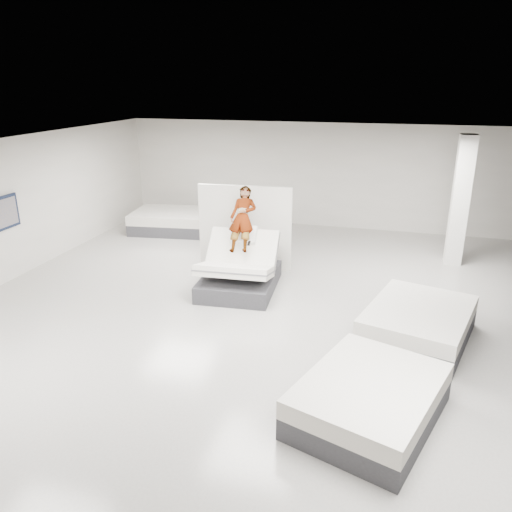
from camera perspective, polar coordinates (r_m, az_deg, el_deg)
name	(u,v)px	position (r m, az deg, el deg)	size (l,w,h in m)	color
room	(253,242)	(9.13, -0.36, 1.61)	(14.00, 14.04, 3.20)	#B1AEA7
hero_bed	(240,272)	(10.99, -1.89, -1.83)	(1.69, 2.16, 1.33)	#3A3A3F
person	(243,231)	(11.01, -1.54, 2.92)	(0.57, 0.37, 1.55)	slate
remote	(249,243)	(10.69, -0.81, 1.47)	(0.05, 0.14, 0.03)	black
divider_panel	(245,228)	(12.06, -1.28, 3.25)	(2.26, 0.10, 2.06)	white
flat_bed_right_far	(418,323)	(9.43, 18.03, -7.31)	(2.17, 2.55, 0.60)	#3A3A3F
flat_bed_right_near	(369,400)	(7.21, 12.80, -15.77)	(2.24, 2.57, 0.60)	#3A3A3F
flat_bed_left_far	(171,221)	(15.57, -9.67, 3.97)	(2.44, 1.95, 0.62)	#3A3A3F
column	(460,201)	(13.25, 22.30, 5.83)	(0.40, 0.40, 3.20)	white
wall_poster	(3,213)	(12.46, -26.98, 4.36)	(0.06, 0.95, 0.75)	black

